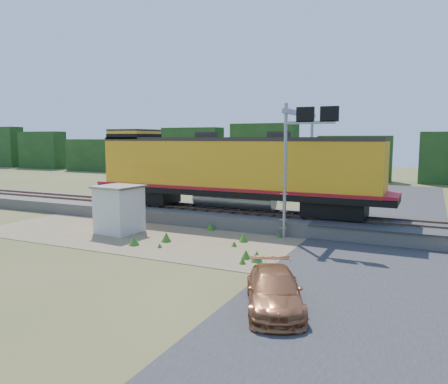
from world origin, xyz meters
The scene contains 11 objects.
ground centered at (0.00, 0.00, 0.00)m, with size 140.00×140.00×0.00m, color #475123.
ballast centered at (0.00, 6.00, 0.40)m, with size 70.00×5.00×0.80m, color slate.
rails centered at (0.00, 6.00, 0.88)m, with size 70.00×1.54×0.16m.
dirt_shoulder centered at (-2.00, 0.50, 0.01)m, with size 26.00×8.00×0.03m, color #8C7754.
road centered at (7.00, 0.74, 0.09)m, with size 7.00×66.00×0.86m.
tree_line_north centered at (0.00, 38.00, 3.07)m, with size 130.00×3.00×6.50m.
weed_clumps centered at (-3.50, 0.10, 0.00)m, with size 15.00×6.20×0.56m, color #366E1F, non-canonical shape.
locomotive centered at (-2.34, 6.00, 3.49)m, with size 19.88×3.03×5.13m.
shed centered at (-6.82, 0.44, 1.40)m, with size 2.52×2.52×2.76m.
signal_gantry centered at (2.62, 5.33, 5.48)m, with size 2.90×6.20×7.32m.
car centered at (5.03, -6.56, 0.61)m, with size 1.72×4.23×1.23m, color #A5643D.
Camera 1 is at (9.39, -19.41, 5.46)m, focal length 35.00 mm.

